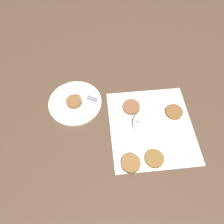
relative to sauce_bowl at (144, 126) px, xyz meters
The scene contains 10 objects.
ground_plane 0.04m from the sauce_bowl, 153.83° to the left, with size 4.00×4.00×0.00m, color #4C3828.
napkin 0.04m from the sauce_bowl, 96.70° to the left, with size 0.39×0.36×0.00m.
sauce_bowl is the anchor object (origin of this frame).
fritter_0 0.15m from the sauce_bowl, 107.80° to the left, with size 0.07×0.07×0.01m.
fritter_1 0.16m from the sauce_bowl, 33.04° to the right, with size 0.07×0.07×0.02m.
fritter_2 0.11m from the sauce_bowl, 167.23° to the right, with size 0.07×0.07×0.02m.
fritter_3 0.13m from the sauce_bowl, ahead, with size 0.07×0.07×0.01m.
serving_plate 0.31m from the sauce_bowl, 125.22° to the right, with size 0.22×0.22×0.02m.
fritter_on_plate 0.31m from the sauce_bowl, 123.63° to the right, with size 0.07×0.07×0.02m.
fork 0.28m from the sauce_bowl, 133.04° to the right, with size 0.11×0.14×0.00m.
Camera 1 is at (0.39, -0.21, 0.78)m, focal length 35.00 mm.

